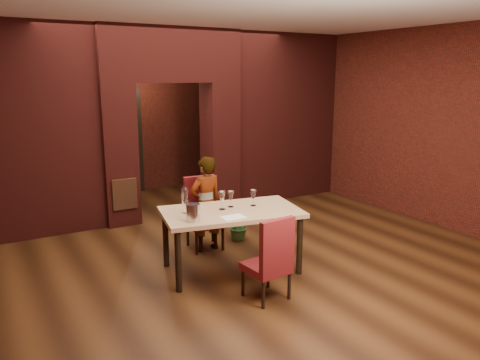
# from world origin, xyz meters

# --- Properties ---
(floor) EXTENTS (8.00, 8.00, 0.00)m
(floor) POSITION_xyz_m (0.00, 0.00, 0.00)
(floor) COLOR #412410
(floor) RESTS_ON ground
(ceiling) EXTENTS (7.00, 8.00, 0.04)m
(ceiling) POSITION_xyz_m (0.00, 0.00, 3.20)
(ceiling) COLOR silver
(ceiling) RESTS_ON ground
(wall_back) EXTENTS (7.00, 0.04, 3.20)m
(wall_back) POSITION_xyz_m (0.00, 4.00, 1.60)
(wall_back) COLOR maroon
(wall_back) RESTS_ON ground
(wall_right) EXTENTS (0.04, 8.00, 3.20)m
(wall_right) POSITION_xyz_m (3.50, 0.00, 1.60)
(wall_right) COLOR maroon
(wall_right) RESTS_ON ground
(pillar_left) EXTENTS (0.55, 0.55, 2.30)m
(pillar_left) POSITION_xyz_m (-0.95, 2.00, 1.15)
(pillar_left) COLOR maroon
(pillar_left) RESTS_ON ground
(pillar_right) EXTENTS (0.55, 0.55, 2.30)m
(pillar_right) POSITION_xyz_m (0.95, 2.00, 1.15)
(pillar_right) COLOR maroon
(pillar_right) RESTS_ON ground
(lintel) EXTENTS (2.45, 0.55, 0.90)m
(lintel) POSITION_xyz_m (0.00, 2.00, 2.75)
(lintel) COLOR maroon
(lintel) RESTS_ON ground
(wing_wall_left) EXTENTS (2.28, 0.35, 3.20)m
(wing_wall_left) POSITION_xyz_m (-2.36, 2.00, 1.60)
(wing_wall_left) COLOR maroon
(wing_wall_left) RESTS_ON ground
(wing_wall_right) EXTENTS (2.28, 0.35, 3.20)m
(wing_wall_right) POSITION_xyz_m (2.36, 2.00, 1.60)
(wing_wall_right) COLOR maroon
(wing_wall_right) RESTS_ON ground
(vent_panel) EXTENTS (0.40, 0.03, 0.50)m
(vent_panel) POSITION_xyz_m (-0.95, 1.71, 0.55)
(vent_panel) COLOR #A4582F
(vent_panel) RESTS_ON ground
(rear_door) EXTENTS (0.90, 0.08, 2.10)m
(rear_door) POSITION_xyz_m (-0.40, 3.94, 1.05)
(rear_door) COLOR black
(rear_door) RESTS_ON ground
(rear_door_frame) EXTENTS (1.02, 0.04, 2.22)m
(rear_door_frame) POSITION_xyz_m (-0.40, 3.90, 1.05)
(rear_door_frame) COLOR black
(rear_door_frame) RESTS_ON ground
(dining_table) EXTENTS (1.84, 1.26, 0.79)m
(dining_table) POSITION_xyz_m (-0.31, -0.66, 0.40)
(dining_table) COLOR tan
(dining_table) RESTS_ON ground
(chair_far) EXTENTS (0.51, 0.51, 1.02)m
(chair_far) POSITION_xyz_m (-0.26, 0.20, 0.51)
(chair_far) COLOR maroon
(chair_far) RESTS_ON ground
(chair_near) EXTENTS (0.48, 0.48, 0.96)m
(chair_near) POSITION_xyz_m (-0.35, -1.52, 0.48)
(chair_near) COLOR maroon
(chair_near) RESTS_ON ground
(person_seated) EXTENTS (0.52, 0.36, 1.35)m
(person_seated) POSITION_xyz_m (-0.27, 0.13, 0.67)
(person_seated) COLOR silver
(person_seated) RESTS_ON ground
(wine_glass_a) EXTENTS (0.09, 0.09, 0.23)m
(wine_glass_a) POSITION_xyz_m (-0.39, -0.58, 0.91)
(wine_glass_a) COLOR white
(wine_glass_a) RESTS_ON dining_table
(wine_glass_b) EXTENTS (0.08, 0.08, 0.21)m
(wine_glass_b) POSITION_xyz_m (-0.25, -0.54, 0.90)
(wine_glass_b) COLOR white
(wine_glass_b) RESTS_ON dining_table
(wine_glass_c) EXTENTS (0.09, 0.09, 0.21)m
(wine_glass_c) POSITION_xyz_m (0.03, -0.63, 0.90)
(wine_glass_c) COLOR silver
(wine_glass_c) RESTS_ON dining_table
(tasting_sheet) EXTENTS (0.28, 0.21, 0.00)m
(tasting_sheet) POSITION_xyz_m (-0.44, -0.94, 0.79)
(tasting_sheet) COLOR white
(tasting_sheet) RESTS_ON dining_table
(wine_bucket) EXTENTS (0.16, 0.16, 0.20)m
(wine_bucket) POSITION_xyz_m (-0.90, -0.82, 0.89)
(wine_bucket) COLOR #B5B4BC
(wine_bucket) RESTS_ON dining_table
(water_bottle) EXTENTS (0.08, 0.08, 0.33)m
(water_bottle) POSITION_xyz_m (-0.85, -0.49, 0.96)
(water_bottle) COLOR white
(water_bottle) RESTS_ON dining_table
(potted_plant) EXTENTS (0.41, 0.36, 0.44)m
(potted_plant) POSITION_xyz_m (0.34, 0.25, 0.22)
(potted_plant) COLOR #315B26
(potted_plant) RESTS_ON ground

